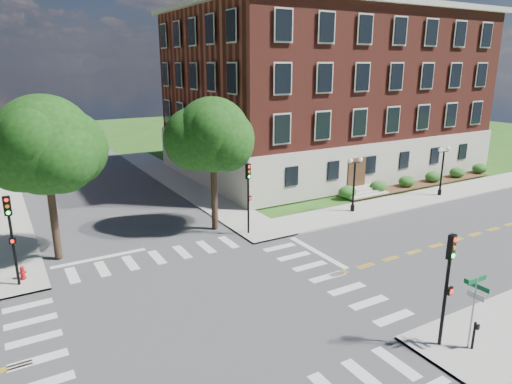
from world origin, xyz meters
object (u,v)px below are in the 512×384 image
traffic_signal_ne (248,189)px  traffic_signal_nw (11,229)px  push_button_post (474,334)px  fire_hydrant (23,273)px  street_sign_pole (475,299)px  twin_lamp_east (442,168)px  traffic_signal_se (448,276)px  twin_lamp_west (354,181)px

traffic_signal_ne → traffic_signal_nw: 14.04m
traffic_signal_nw → push_button_post: bearing=-44.9°
traffic_signal_nw → fire_hydrant: (0.24, 0.58, -2.72)m
traffic_signal_ne → street_sign_pole: traffic_signal_ne is taller
twin_lamp_east → fire_hydrant: bearing=179.4°
traffic_signal_se → fire_hydrant: 21.01m
traffic_signal_nw → street_sign_pole: bearing=-44.7°
twin_lamp_east → street_sign_pole: bearing=-138.7°
traffic_signal_ne → twin_lamp_east: (19.02, -0.30, -0.66)m
traffic_signal_se → traffic_signal_ne: 15.11m
traffic_signal_nw → street_sign_pole: (15.39, -15.25, -0.88)m
traffic_signal_nw → push_button_post: (15.45, -15.42, -2.39)m
traffic_signal_nw → street_sign_pole: size_ratio=1.55×
fire_hydrant → traffic_signal_se: bearing=-46.5°
push_button_post → traffic_signal_ne: bearing=95.1°
twin_lamp_east → fire_hydrant: 32.87m
twin_lamp_west → twin_lamp_east: 9.67m
traffic_signal_se → push_button_post: bearing=-44.8°
twin_lamp_west → street_sign_pole: twin_lamp_west is taller
twin_lamp_east → push_button_post: bearing=-138.3°
twin_lamp_west → push_button_post: size_ratio=3.53×
twin_lamp_east → push_button_post: 23.63m
traffic_signal_se → fire_hydrant: size_ratio=6.40×
traffic_signal_se → traffic_signal_nw: (-14.57, 14.54, 0.00)m
traffic_signal_nw → twin_lamp_west: size_ratio=1.13×
push_button_post → fire_hydrant: 22.07m
traffic_signal_ne → twin_lamp_west: size_ratio=1.13×
traffic_signal_ne → street_sign_pole: size_ratio=1.55×
push_button_post → street_sign_pole: bearing=110.1°
fire_hydrant → twin_lamp_east: bearing=-0.6°
twin_lamp_west → street_sign_pole: (-7.99, -15.90, -0.21)m
traffic_signal_nw → twin_lamp_west: traffic_signal_nw is taller
fire_hydrant → street_sign_pole: bearing=-46.3°
traffic_signal_ne → push_button_post: traffic_signal_ne is taller
traffic_signal_ne → twin_lamp_west: (9.36, 0.09, -0.66)m
twin_lamp_west → traffic_signal_nw: bearing=-178.4°
traffic_signal_se → twin_lamp_east: 23.68m
twin_lamp_east → push_button_post: (-17.60, -15.67, -1.73)m
traffic_signal_se → twin_lamp_east: traffic_signal_se is taller
traffic_signal_ne → twin_lamp_east: size_ratio=1.13×
traffic_signal_nw → twin_lamp_east: size_ratio=1.13×
traffic_signal_se → twin_lamp_west: traffic_signal_se is taller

